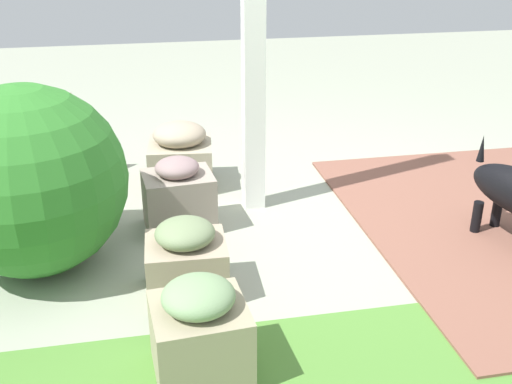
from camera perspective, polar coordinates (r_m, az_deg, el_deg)
ground_plane at (r=3.81m, az=4.54°, el=-2.36°), size 12.00×12.00×0.00m
brick_path at (r=4.00m, az=22.61°, el=-2.78°), size 1.80×2.40×0.02m
porch_pillar at (r=3.62m, az=-0.25°, el=16.15°), size 0.13×0.13×2.38m
stone_planter_nearest at (r=4.22m, az=-7.01°, el=3.33°), size 0.46×0.47×0.44m
stone_planter_near at (r=3.63m, az=-7.18°, el=-0.41°), size 0.43×0.35×0.44m
stone_planter_mid at (r=3.01m, az=-6.47°, el=-6.24°), size 0.40×0.35×0.39m
stone_planter_far at (r=2.49m, az=-5.21°, el=-12.77°), size 0.39×0.38×0.43m
round_shrub at (r=3.28m, az=-20.23°, el=0.98°), size 0.98×0.98×0.98m
terracotta_pot_tall at (r=4.23m, az=-21.37°, el=1.98°), size 0.27×0.27×0.61m
terracotta_pot_spiky at (r=4.50m, az=-16.30°, el=4.96°), size 0.28×0.28×0.61m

